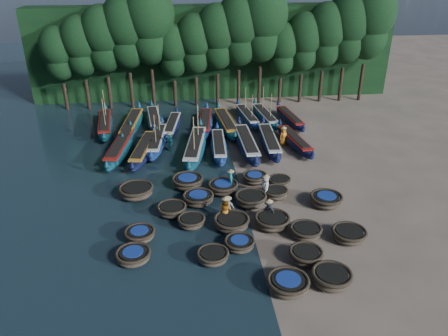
{
  "coord_description": "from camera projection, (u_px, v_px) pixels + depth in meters",
  "views": [
    {
      "loc": [
        -3.95,
        -26.05,
        15.16
      ],
      "look_at": [
        -1.09,
        1.65,
        1.3
      ],
      "focal_mm": 35.0,
      "sensor_mm": 36.0,
      "label": 1
    }
  ],
  "objects": [
    {
      "name": "coracle_24",
      "position": [
        279.0,
        181.0,
        31.28
      ],
      "size": [
        1.88,
        1.88,
        0.64
      ],
      "rotation": [
        0.0,
        0.0,
        0.29
      ],
      "color": "brown",
      "rests_on": "ground"
    },
    {
      "name": "tree_14",
      "position": [
        370.0,
        20.0,
        45.76
      ],
      "size": [
        5.34,
        5.34,
        12.58
      ],
      "color": "black",
      "rests_on": "ground"
    },
    {
      "name": "long_boat_3",
      "position": [
        157.0,
        141.0,
        37.52
      ],
      "size": [
        2.11,
        8.05,
        3.43
      ],
      "rotation": [
        0.0,
        0.0,
        -0.09
      ],
      "color": "navy",
      "rests_on": "ground"
    },
    {
      "name": "coracle_3",
      "position": [
        288.0,
        284.0,
        21.58
      ],
      "size": [
        2.58,
        2.58,
        0.73
      ],
      "rotation": [
        0.0,
        0.0,
        0.35
      ],
      "color": "brown",
      "rests_on": "ground"
    },
    {
      "name": "coracle_12",
      "position": [
        232.0,
        222.0,
        26.43
      ],
      "size": [
        2.73,
        2.73,
        0.77
      ],
      "rotation": [
        0.0,
        0.0,
        -0.42
      ],
      "color": "brown",
      "rests_on": "ground"
    },
    {
      "name": "tree_5",
      "position": [
        173.0,
        50.0,
        45.05
      ],
      "size": [
        3.68,
        3.68,
        8.68
      ],
      "color": "black",
      "rests_on": "ground"
    },
    {
      "name": "fisherman_6",
      "position": [
        283.0,
        136.0,
        37.67
      ],
      "size": [
        0.96,
        0.84,
        1.85
      ],
      "rotation": [
        0.0,
        0.0,
        0.49
      ],
      "color": "orange",
      "rests_on": "ground"
    },
    {
      "name": "long_boat_10",
      "position": [
        132.0,
        124.0,
        40.96
      ],
      "size": [
        2.37,
        8.75,
        1.55
      ],
      "rotation": [
        0.0,
        0.0,
        -0.1
      ],
      "color": "#0D374F",
      "rests_on": "ground"
    },
    {
      "name": "coracle_23",
      "position": [
        255.0,
        178.0,
        31.75
      ],
      "size": [
        1.99,
        1.99,
        0.67
      ],
      "rotation": [
        0.0,
        0.0,
        -0.19
      ],
      "color": "brown",
      "rests_on": "ground"
    },
    {
      "name": "tree_10",
      "position": [
        282.0,
        48.0,
        46.11
      ],
      "size": [
        3.68,
        3.68,
        8.68
      ],
      "color": "black",
      "rests_on": "ground"
    },
    {
      "name": "tree_9",
      "position": [
        262.0,
        22.0,
        44.7
      ],
      "size": [
        5.34,
        5.34,
        12.58
      ],
      "color": "black",
      "rests_on": "ground"
    },
    {
      "name": "coracle_16",
      "position": [
        198.0,
        198.0,
        29.02
      ],
      "size": [
        2.11,
        2.11,
        0.74
      ],
      "rotation": [
        0.0,
        0.0,
        -0.06
      ],
      "color": "brown",
      "rests_on": "ground"
    },
    {
      "name": "fisherman_3",
      "position": [
        269.0,
        210.0,
        26.97
      ],
      "size": [
        1.07,
        1.09,
        1.71
      ],
      "rotation": [
        0.0,
        0.0,
        5.47
      ],
      "color": "black",
      "rests_on": "ground"
    },
    {
      "name": "tree_6",
      "position": [
        195.0,
        43.0,
        44.96
      ],
      "size": [
        4.09,
        4.09,
        9.65
      ],
      "color": "black",
      "rests_on": "ground"
    },
    {
      "name": "tree_2",
      "position": [
        103.0,
        38.0,
        43.81
      ],
      "size": [
        4.51,
        4.51,
        10.63
      ],
      "color": "black",
      "rests_on": "ground"
    },
    {
      "name": "long_boat_8",
      "position": [
        295.0,
        141.0,
        37.57
      ],
      "size": [
        2.41,
        7.46,
        1.33
      ],
      "rotation": [
        0.0,
        0.0,
        0.15
      ],
      "color": "#0F1437",
      "rests_on": "ground"
    },
    {
      "name": "coracle_17",
      "position": [
        251.0,
        199.0,
        28.84
      ],
      "size": [
        2.26,
        2.26,
        0.81
      ],
      "rotation": [
        0.0,
        0.0,
        -0.16
      ],
      "color": "brown",
      "rests_on": "ground"
    },
    {
      "name": "coracle_20",
      "position": [
        136.0,
        191.0,
        29.81
      ],
      "size": [
        2.41,
        2.41,
        0.82
      ],
      "rotation": [
        0.0,
        0.0,
        -0.09
      ],
      "color": "brown",
      "rests_on": "ground"
    },
    {
      "name": "tree_7",
      "position": [
        217.0,
        36.0,
        44.87
      ],
      "size": [
        4.51,
        4.51,
        10.63
      ],
      "color": "black",
      "rests_on": "ground"
    },
    {
      "name": "coracle_6",
      "position": [
        213.0,
        256.0,
        23.62
      ],
      "size": [
        2.02,
        2.02,
        0.65
      ],
      "rotation": [
        0.0,
        0.0,
        -0.26
      ],
      "color": "brown",
      "rests_on": "ground"
    },
    {
      "name": "fisherman_1",
      "position": [
        231.0,
        180.0,
        30.35
      ],
      "size": [
        0.52,
        0.62,
        1.82
      ],
      "rotation": [
        0.0,
        0.0,
        1.48
      ],
      "color": "#1B7371",
      "rests_on": "ground"
    },
    {
      "name": "fisherman_5",
      "position": [
        170.0,
        142.0,
        36.51
      ],
      "size": [
        0.97,
        1.59,
        1.84
      ],
      "rotation": [
        0.0,
        0.0,
        5.06
      ],
      "color": "#1B7371",
      "rests_on": "ground"
    },
    {
      "name": "coracle_18",
      "position": [
        276.0,
        193.0,
        29.75
      ],
      "size": [
        1.72,
        1.72,
        0.68
      ],
      "rotation": [
        0.0,
        0.0,
        -0.06
      ],
      "color": "brown",
      "rests_on": "ground"
    },
    {
      "name": "coracle_5",
      "position": [
        133.0,
        256.0,
        23.62
      ],
      "size": [
        1.95,
        1.95,
        0.67
      ],
      "rotation": [
        0.0,
        0.0,
        -0.01
      ],
      "color": "brown",
      "rests_on": "ground"
    },
    {
      "name": "foliage_wall",
      "position": [
        214.0,
        52.0,
        49.02
      ],
      "size": [
        40.0,
        3.0,
        10.0
      ],
      "primitive_type": "cube",
      "color": "black",
      "rests_on": "ground"
    },
    {
      "name": "long_boat_4",
      "position": [
        195.0,
        147.0,
        36.1
      ],
      "size": [
        2.97,
        9.11,
        3.92
      ],
      "rotation": [
        0.0,
        0.0,
        -0.15
      ],
      "color": "#0D374F",
      "rests_on": "ground"
    },
    {
      "name": "long_boat_9",
      "position": [
        105.0,
        124.0,
        41.01
      ],
      "size": [
        2.43,
        8.32,
        3.56
      ],
      "rotation": [
        0.0,
        0.0,
        0.12
      ],
      "color": "#0D374F",
      "rests_on": "ground"
    },
    {
      "name": "tree_1",
      "position": [
        81.0,
        46.0,
        43.9
      ],
      "size": [
        4.09,
        4.09,
        9.65
      ],
      "color": "black",
      "rests_on": "ground"
    },
    {
      "name": "long_boat_15",
      "position": [
        247.0,
        116.0,
        43.24
      ],
      "size": [
        2.14,
        7.27,
        3.11
      ],
      "rotation": [
        0.0,
        0.0,
        0.12
      ],
      "color": "navy",
      "rests_on": "ground"
    },
    {
      "name": "coracle_19",
      "position": [
        326.0,
        200.0,
        28.8
      ],
      "size": [
        2.57,
        2.57,
        0.78
      ],
      "rotation": [
        0.0,
        0.0,
        0.33
      ],
      "color": "brown",
      "rests_on": "ground"
    },
    {
      "name": "long_boat_16",
      "position": [
        265.0,
        116.0,
        43.22
      ],
      "size": [
        2.2,
        7.51,
        3.21
      ],
      "rotation": [
        0.0,
        0.0,
        0.12
      ],
      "color": "#0D374F",
      "rests_on": "ground"
    },
    {
      "name": "coracle_21",
      "position": [
        188.0,
        181.0,
        31.03
      ],
      "size": [
        2.76,
        2.76,
        0.82
      ],
      "rotation": [
        0.0,
        0.0,
        0.41
      ],
      "color": "brown",
      "rests_on": "ground"
    },
    {
      "name": "long_boat_2",
      "position": [
        144.0,
        149.0,
        35.86
      ],
      "size": [
        2.68,
        8.06,
        1.44
      ],
      "rotation": [
        0.0,
        0.0,
        -0.16
      ],
      "color": "#0F1437",
      "rests_on": "ground"
    },
    {
      "name": "tree_12",
      "position": [
        326.0,
        34.0,
        45.93
      ],
      "size": [
        4.51,
        4.51,
        10.63
      ],
      "color": "black",
      "rests_on": "ground"
    },
    {
      "name": "long_boat_5",
      "position": [
        219.0,
        146.0,
        36.55
      ],
      "size": [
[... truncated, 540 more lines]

